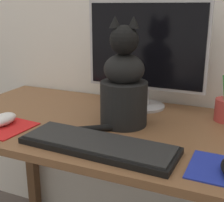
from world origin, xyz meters
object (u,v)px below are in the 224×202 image
at_px(monitor, 146,52).
at_px(computer_mouse_left, 3,119).
at_px(cat, 124,86).
at_px(keyboard, 98,145).

bearing_deg(monitor, computer_mouse_left, -134.26).
xyz_separation_m(monitor, computer_mouse_left, (-0.39, -0.40, -0.21)).
relative_size(monitor, cat, 1.30).
distance_m(keyboard, cat, 0.25).
bearing_deg(keyboard, cat, 93.66).
bearing_deg(cat, monitor, 72.68).
relative_size(keyboard, computer_mouse_left, 4.32).
height_order(computer_mouse_left, cat, cat).
relative_size(keyboard, cat, 1.28).
bearing_deg(computer_mouse_left, cat, 25.47).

